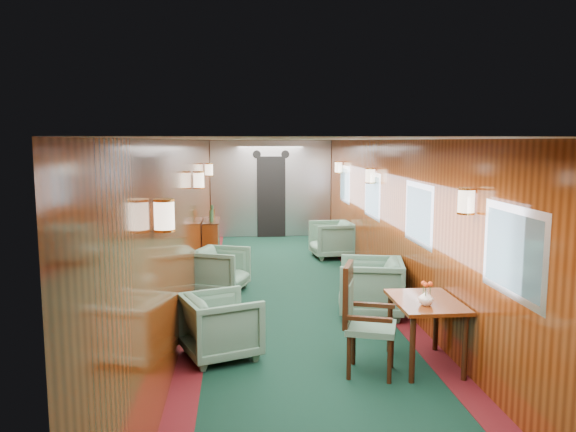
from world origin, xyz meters
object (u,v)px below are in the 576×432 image
(credenza, at_px, (211,242))
(armchair_right_far, at_px, (332,239))
(armchair_left_far, at_px, (221,270))
(armchair_right_near, at_px, (371,287))
(side_chair, at_px, (361,314))
(armchair_left_near, at_px, (221,326))
(dining_table, at_px, (426,311))

(credenza, bearing_deg, armchair_right_far, 12.09)
(armchair_left_far, height_order, armchair_right_far, armchair_right_far)
(credenza, distance_m, armchair_right_near, 4.05)
(armchair_left_far, bearing_deg, armchair_right_far, -21.26)
(side_chair, relative_size, armchair_right_near, 1.32)
(side_chair, relative_size, armchair_left_near, 1.46)
(credenza, height_order, armchair_right_far, credenza)
(credenza, relative_size, armchair_right_near, 1.34)
(dining_table, xyz_separation_m, armchair_right_far, (-0.06, 5.62, -0.23))
(armchair_left_far, relative_size, armchair_right_far, 0.93)
(armchair_left_near, height_order, armchair_right_far, armchair_right_far)
(dining_table, relative_size, armchair_left_near, 1.23)
(credenza, bearing_deg, side_chair, -71.35)
(armchair_right_near, height_order, armchair_right_far, armchair_right_near)
(armchair_left_far, bearing_deg, armchair_left_near, -157.75)
(armchair_right_near, distance_m, armchair_right_far, 3.85)
(dining_table, height_order, armchair_right_near, armchair_right_near)
(armchair_right_far, bearing_deg, side_chair, -12.77)
(dining_table, distance_m, armchair_left_far, 3.91)
(side_chair, relative_size, armchair_left_far, 1.49)
(armchair_right_near, bearing_deg, credenza, -133.25)
(dining_table, distance_m, armchair_right_far, 5.62)
(credenza, xyz_separation_m, armchair_left_far, (0.25, -1.90, -0.10))
(armchair_left_near, height_order, armchair_left_far, armchair_left_near)
(dining_table, distance_m, side_chair, 0.74)
(credenza, xyz_separation_m, armchair_right_far, (2.42, 0.52, -0.08))
(side_chair, xyz_separation_m, armchair_right_near, (0.56, 1.89, -0.23))
(armchair_left_near, bearing_deg, dining_table, -122.46)
(dining_table, xyz_separation_m, armchair_right_near, (-0.17, 1.77, -0.21))
(armchair_left_near, distance_m, armchair_right_far, 5.59)
(credenza, relative_size, armchair_left_far, 1.51)
(dining_table, xyz_separation_m, armchair_left_far, (-2.24, 3.20, -0.25))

